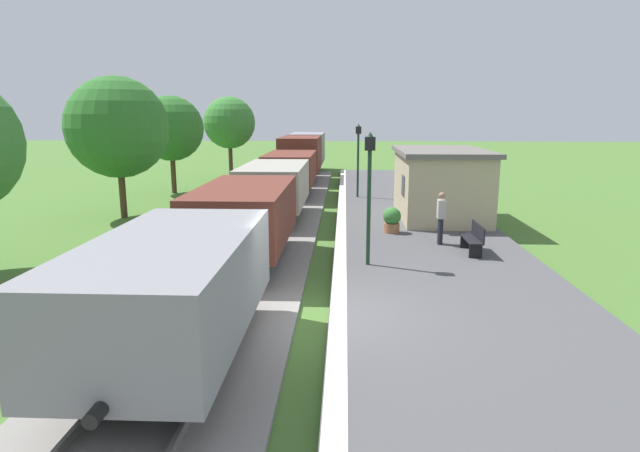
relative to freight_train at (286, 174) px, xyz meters
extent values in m
plane|color=#47702D|center=(2.40, -15.48, -1.51)|extent=(160.00, 160.00, 0.00)
cube|color=#4C4C4F|center=(5.60, -15.48, -1.38)|extent=(6.00, 60.00, 0.25)
cube|color=silver|center=(2.80, -15.48, -1.25)|extent=(0.36, 60.00, 0.01)
cube|color=gray|center=(0.00, -15.48, -1.45)|extent=(3.80, 60.00, 0.12)
cube|color=slate|center=(0.72, -15.48, -1.32)|extent=(0.07, 60.00, 0.14)
cube|color=slate|center=(-0.72, -15.48, -1.32)|extent=(0.07, 60.00, 0.14)
cube|color=gray|center=(0.00, -17.63, 0.07)|extent=(2.50, 5.60, 1.60)
cube|color=black|center=(0.00, -17.63, -0.58)|extent=(2.10, 5.15, 0.50)
cylinder|color=black|center=(0.00, -15.83, -0.83)|extent=(1.56, 0.84, 0.84)
cylinder|color=black|center=(0.00, -19.42, -0.83)|extent=(1.56, 0.84, 0.84)
cylinder|color=black|center=(0.00, -14.68, -0.58)|extent=(0.20, 0.30, 0.20)
cylinder|color=black|center=(0.00, -20.58, -0.58)|extent=(0.20, 0.30, 0.20)
cube|color=brown|center=(0.00, -11.03, 0.07)|extent=(2.50, 5.60, 1.60)
cube|color=black|center=(0.00, -11.03, -0.58)|extent=(2.10, 5.15, 0.50)
cylinder|color=black|center=(0.00, -9.23, -0.83)|extent=(1.56, 0.84, 0.84)
cylinder|color=black|center=(0.00, -12.82, -0.83)|extent=(1.56, 0.84, 0.84)
cylinder|color=black|center=(0.00, -8.08, -0.58)|extent=(0.20, 0.30, 0.20)
cylinder|color=black|center=(0.00, -13.98, -0.58)|extent=(0.20, 0.30, 0.20)
cube|color=gray|center=(0.00, -4.43, 0.07)|extent=(2.50, 5.60, 1.60)
cube|color=black|center=(0.00, -4.43, -0.58)|extent=(2.10, 5.15, 0.50)
cylinder|color=black|center=(0.00, -2.63, -0.83)|extent=(1.56, 0.84, 0.84)
cylinder|color=black|center=(0.00, -6.22, -0.83)|extent=(1.56, 0.84, 0.84)
cylinder|color=black|center=(0.00, -1.48, -0.58)|extent=(0.20, 0.30, 0.20)
cylinder|color=black|center=(0.00, -7.38, -0.58)|extent=(0.20, 0.30, 0.20)
cube|color=brown|center=(0.00, 2.17, 0.07)|extent=(2.50, 5.60, 1.60)
cube|color=black|center=(0.00, 2.17, -0.58)|extent=(2.10, 5.15, 0.50)
cylinder|color=black|center=(0.00, 3.97, -0.83)|extent=(1.56, 0.84, 0.84)
cylinder|color=black|center=(0.00, 0.38, -0.83)|extent=(1.56, 0.84, 0.84)
cylinder|color=black|center=(0.00, 5.12, -0.58)|extent=(0.20, 0.30, 0.20)
cylinder|color=black|center=(0.00, -0.78, -0.58)|extent=(0.20, 0.30, 0.20)
cube|color=brown|center=(0.00, 8.77, 0.37)|extent=(2.50, 5.60, 2.20)
cube|color=black|center=(0.00, 8.77, -0.58)|extent=(2.10, 5.15, 0.50)
cylinder|color=black|center=(0.00, 10.57, -0.83)|extent=(1.56, 0.84, 0.84)
cylinder|color=black|center=(0.00, 6.98, -0.83)|extent=(1.56, 0.84, 0.84)
cylinder|color=black|center=(0.00, 11.72, -0.58)|extent=(0.20, 0.30, 0.20)
cylinder|color=black|center=(0.00, 5.82, -0.58)|extent=(0.20, 0.30, 0.20)
cube|color=gray|center=(0.00, 15.37, 0.37)|extent=(2.50, 5.60, 2.20)
cube|color=black|center=(0.00, 15.37, -0.58)|extent=(2.10, 5.15, 0.50)
cylinder|color=black|center=(0.00, 17.17, -0.83)|extent=(1.56, 0.84, 0.84)
cylinder|color=black|center=(0.00, 13.58, -0.83)|extent=(1.56, 0.84, 0.84)
cylinder|color=black|center=(0.00, 18.32, -0.58)|extent=(0.20, 0.30, 0.20)
cylinder|color=black|center=(0.00, 12.42, -0.58)|extent=(0.20, 0.30, 0.20)
cube|color=tan|center=(6.80, -4.36, 0.04)|extent=(3.20, 5.50, 2.60)
cube|color=#66605B|center=(6.80, -4.36, 1.43)|extent=(3.50, 5.80, 0.18)
cube|color=black|center=(5.19, -5.46, 0.17)|extent=(0.03, 0.90, 0.80)
cube|color=black|center=(6.78, -10.20, -0.82)|extent=(0.42, 1.50, 0.04)
cube|color=black|center=(6.97, -10.20, -0.57)|extent=(0.04, 1.50, 0.45)
cube|color=black|center=(6.78, -10.80, -1.05)|extent=(0.38, 0.06, 0.42)
cube|color=black|center=(6.78, -9.60, -1.05)|extent=(0.38, 0.06, 0.42)
cube|color=black|center=(6.78, -0.22, -0.82)|extent=(0.42, 1.50, 0.04)
cube|color=black|center=(6.97, -0.22, -0.57)|extent=(0.04, 1.50, 0.45)
cube|color=black|center=(6.78, -0.82, -1.05)|extent=(0.38, 0.06, 0.42)
cube|color=black|center=(6.78, 0.38, -1.05)|extent=(0.38, 0.06, 0.42)
cylinder|color=black|center=(6.03, -9.19, -0.83)|extent=(0.15, 0.15, 0.86)
cylinder|color=black|center=(6.03, -9.03, -0.83)|extent=(0.15, 0.15, 0.86)
cube|color=#B2ADA8|center=(6.03, -9.11, -0.10)|extent=(0.25, 0.39, 0.60)
sphere|color=#936B51|center=(6.03, -9.11, 0.34)|extent=(0.22, 0.22, 0.22)
cylinder|color=#9E6642|center=(4.61, -7.45, -1.09)|extent=(0.56, 0.56, 0.34)
sphere|color=#387A33|center=(4.61, -7.45, -0.66)|extent=(0.64, 0.64, 0.64)
cylinder|color=#193823|center=(3.58, -11.64, 0.34)|extent=(0.11, 0.11, 3.20)
cube|color=black|center=(3.58, -11.64, 2.12)|extent=(0.28, 0.28, 0.36)
sphere|color=#F2E5BF|center=(3.58, -11.64, 2.12)|extent=(0.20, 0.20, 0.20)
cone|color=#193823|center=(3.58, -11.64, 2.36)|extent=(0.20, 0.20, 0.16)
cylinder|color=#193823|center=(3.58, 0.91, 0.34)|extent=(0.11, 0.11, 3.20)
cube|color=black|center=(3.58, 0.91, 2.12)|extent=(0.28, 0.28, 0.36)
sphere|color=#F2E5BF|center=(3.58, 0.91, 2.12)|extent=(0.20, 0.20, 0.20)
cone|color=#193823|center=(3.58, 0.91, 2.36)|extent=(0.20, 0.20, 0.16)
cylinder|color=#4C3823|center=(-6.66, -3.89, -0.37)|extent=(0.28, 0.28, 2.28)
sphere|color=#2D6B28|center=(-6.66, -3.89, 2.36)|extent=(4.24, 4.24, 4.24)
cylinder|color=#4C3823|center=(-6.81, 3.48, -0.36)|extent=(0.28, 0.28, 2.29)
sphere|color=#2D6B28|center=(-6.81, 3.48, 2.13)|extent=(3.61, 3.61, 3.61)
cylinder|color=#4C3823|center=(-5.11, 10.94, -0.25)|extent=(0.28, 0.28, 2.51)
sphere|color=#387A33|center=(-5.11, 10.94, 2.34)|extent=(3.56, 3.56, 3.56)
camera|label=1|loc=(2.90, -26.06, 2.89)|focal=29.69mm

